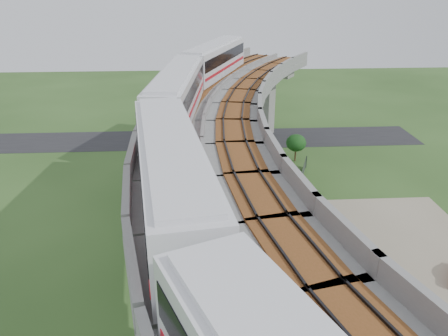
{
  "coord_description": "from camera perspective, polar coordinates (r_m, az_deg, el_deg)",
  "views": [
    {
      "loc": [
        -0.21,
        -27.25,
        20.45
      ],
      "look_at": [
        1.56,
        2.52,
        7.5
      ],
      "focal_mm": 35.0,
      "sensor_mm": 36.0,
      "label": 1
    }
  ],
  "objects": [
    {
      "name": "dirt_lot",
      "position": [
        35.45,
        21.61,
        -13.65
      ],
      "size": [
        18.0,
        26.0,
        0.04
      ],
      "primitive_type": "cube",
      "color": "gray",
      "rests_on": "ground"
    },
    {
      "name": "viaduct",
      "position": [
        29.81,
        4.67,
        0.91
      ],
      "size": [
        19.58,
        73.98,
        11.4
      ],
      "color": "#99968E",
      "rests_on": "ground"
    },
    {
      "name": "car_dark",
      "position": [
        41.63,
        11.23,
        -5.32
      ],
      "size": [
        5.0,
        3.08,
        1.35
      ],
      "primitive_type": "imported",
      "rotation": [
        0.0,
        0.0,
        1.3
      ],
      "color": "black",
      "rests_on": "dirt_lot"
    },
    {
      "name": "tree_0",
      "position": [
        53.14,
        9.4,
        3.26
      ],
      "size": [
        2.41,
        2.41,
        3.4
      ],
      "color": "#382314",
      "rests_on": "ground"
    },
    {
      "name": "tree_3",
      "position": [
        29.23,
        10.46,
        -17.04
      ],
      "size": [
        2.24,
        2.24,
        2.6
      ],
      "color": "#382314",
      "rests_on": "ground"
    },
    {
      "name": "tree_1",
      "position": [
        46.51,
        7.02,
        -0.2
      ],
      "size": [
        2.71,
        2.71,
        3.07
      ],
      "color": "#382314",
      "rests_on": "ground"
    },
    {
      "name": "metro_train",
      "position": [
        26.5,
        -1.97,
        5.56
      ],
      "size": [
        11.72,
        61.32,
        3.64
      ],
      "color": "silver",
      "rests_on": "ground"
    },
    {
      "name": "fence",
      "position": [
        35.07,
        14.02,
        -11.51
      ],
      "size": [
        3.87,
        38.73,
        1.5
      ],
      "color": "#2D382D",
      "rests_on": "ground"
    },
    {
      "name": "car_white",
      "position": [
        32.08,
        23.61,
        -17.15
      ],
      "size": [
        1.4,
        3.24,
        1.09
      ],
      "primitive_type": "imported",
      "rotation": [
        0.0,
        0.0,
        -0.03
      ],
      "color": "silver",
      "rests_on": "dirt_lot"
    },
    {
      "name": "tree_2",
      "position": [
        35.94,
        8.22,
        -6.85
      ],
      "size": [
        3.03,
        3.03,
        3.74
      ],
      "color": "#382314",
      "rests_on": "ground"
    },
    {
      "name": "ground",
      "position": [
        34.07,
        -2.44,
        -13.44
      ],
      "size": [
        160.0,
        160.0,
        0.0
      ],
      "primitive_type": "plane",
      "color": "#2C4B1E",
      "rests_on": "ground"
    },
    {
      "name": "asphalt_road",
      "position": [
        60.78,
        -3.01,
        3.8
      ],
      "size": [
        60.0,
        8.0,
        0.03
      ],
      "primitive_type": "cube",
      "color": "#232326",
      "rests_on": "ground"
    }
  ]
}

